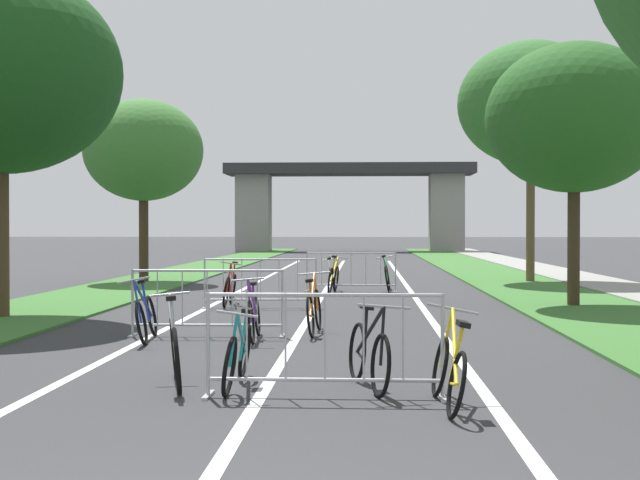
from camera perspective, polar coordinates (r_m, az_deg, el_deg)
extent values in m
cube|color=#386B2D|center=(32.86, -8.75, -2.10)|extent=(2.92, 69.57, 0.05)
cube|color=#386B2D|center=(32.50, 11.00, -2.14)|extent=(2.92, 69.57, 0.05)
cube|color=gray|center=(32.94, 15.29, -2.09)|extent=(2.06, 69.57, 0.08)
cube|color=silver|center=(23.88, 0.42, -3.24)|extent=(0.14, 40.25, 0.01)
cube|color=silver|center=(23.89, 5.90, -3.25)|extent=(0.14, 40.25, 0.01)
cube|color=silver|center=(24.09, -5.01, -3.21)|extent=(0.14, 40.25, 0.01)
cube|color=#2D2D30|center=(61.32, 1.96, 4.66)|extent=(17.42, 4.00, 0.73)
cube|color=gray|center=(61.68, -4.39, 1.77)|extent=(2.34, 2.40, 5.43)
cube|color=gray|center=(61.45, 8.32, 1.77)|extent=(2.34, 2.40, 5.43)
cylinder|color=#4C3823|center=(17.17, -20.27, -0.02)|extent=(0.29, 0.29, 2.92)
ellipsoid|color=#194719|center=(17.41, -20.32, 10.38)|extent=(4.48, 4.48, 3.81)
cylinder|color=#3D2D1E|center=(27.25, -11.54, 0.08)|extent=(0.29, 0.29, 2.71)
ellipsoid|color=#38702D|center=(27.36, -11.55, 5.82)|extent=(3.68, 3.68, 3.13)
cylinder|color=#3D2D1E|center=(19.20, 16.36, -0.36)|extent=(0.26, 0.26, 2.63)
ellipsoid|color=#23561E|center=(19.33, 16.40, 7.73)|extent=(3.75, 3.75, 3.19)
cylinder|color=brown|center=(27.38, 13.69, 1.26)|extent=(0.26, 0.26, 3.83)
ellipsoid|color=#2D6628|center=(27.65, 13.72, 8.74)|extent=(4.49, 4.49, 3.81)
cylinder|color=#ADADB2|center=(8.83, -7.39, -6.85)|extent=(0.04, 0.04, 1.05)
cube|color=#ADADB2|center=(8.91, -7.38, -10.10)|extent=(0.06, 0.44, 0.03)
cylinder|color=#ADADB2|center=(8.73, 8.08, -6.94)|extent=(0.04, 0.04, 1.05)
cube|color=#ADADB2|center=(8.81, 8.07, -10.23)|extent=(0.06, 0.44, 0.03)
cylinder|color=#ADADB2|center=(8.64, 0.30, -3.64)|extent=(2.35, 0.05, 0.04)
cylinder|color=#ADADB2|center=(8.75, 0.30, -9.20)|extent=(2.35, 0.05, 0.04)
cylinder|color=#ADADB2|center=(8.75, -4.85, -6.32)|extent=(0.02, 0.02, 0.87)
cylinder|color=#ADADB2|center=(8.71, -2.29, -6.35)|extent=(0.02, 0.02, 0.87)
cylinder|color=#ADADB2|center=(8.69, 0.30, -6.37)|extent=(0.02, 0.02, 0.87)
cylinder|color=#ADADB2|center=(8.68, 2.90, -6.38)|extent=(0.02, 0.02, 0.87)
cylinder|color=#ADADB2|center=(8.69, 5.49, -6.37)|extent=(0.02, 0.02, 0.87)
cylinder|color=#ADADB2|center=(13.86, -12.25, -4.06)|extent=(0.04, 0.04, 1.05)
cube|color=#ADADB2|center=(13.91, -12.24, -6.16)|extent=(0.07, 0.44, 0.03)
cylinder|color=#ADADB2|center=(13.49, -2.50, -4.18)|extent=(0.04, 0.04, 1.05)
cube|color=#ADADB2|center=(13.55, -2.50, -6.33)|extent=(0.07, 0.44, 0.03)
cylinder|color=#ADADB2|center=(13.59, -7.44, -2.01)|extent=(2.35, 0.10, 0.04)
cylinder|color=#ADADB2|center=(13.66, -7.44, -5.58)|extent=(2.35, 0.10, 0.04)
cylinder|color=#ADADB2|center=(13.76, -10.66, -3.72)|extent=(0.02, 0.02, 0.87)
cylinder|color=#ADADB2|center=(13.69, -9.06, -3.74)|extent=(0.02, 0.02, 0.87)
cylinder|color=#ADADB2|center=(13.62, -7.44, -3.76)|extent=(0.02, 0.02, 0.87)
cylinder|color=#ADADB2|center=(13.56, -5.80, -3.77)|extent=(0.02, 0.02, 0.87)
cylinder|color=#ADADB2|center=(13.52, -4.16, -3.79)|extent=(0.02, 0.02, 0.87)
cylinder|color=#ADADB2|center=(18.39, -7.61, -2.85)|extent=(0.04, 0.04, 1.05)
cube|color=#ADADB2|center=(18.43, -7.60, -4.43)|extent=(0.08, 0.44, 0.03)
cylinder|color=#ADADB2|center=(18.23, -0.27, -2.87)|extent=(0.04, 0.04, 1.05)
cube|color=#ADADB2|center=(18.27, -0.27, -4.47)|extent=(0.08, 0.44, 0.03)
cylinder|color=#ADADB2|center=(18.25, -3.95, -1.28)|extent=(2.34, 0.17, 0.04)
cylinder|color=#ADADB2|center=(18.30, -3.95, -3.94)|extent=(2.34, 0.17, 0.04)
cylinder|color=#ADADB2|center=(18.33, -6.39, -2.57)|extent=(0.02, 0.02, 0.87)
cylinder|color=#ADADB2|center=(18.30, -5.17, -2.58)|extent=(0.02, 0.02, 0.87)
cylinder|color=#ADADB2|center=(18.27, -3.95, -2.58)|extent=(0.02, 0.02, 0.87)
cylinder|color=#ADADB2|center=(18.24, -2.72, -2.59)|extent=(0.02, 0.02, 0.87)
cylinder|color=#ADADB2|center=(18.23, -1.50, -2.59)|extent=(0.02, 0.02, 0.87)
cylinder|color=#ADADB2|center=(22.99, -0.86, -2.10)|extent=(0.04, 0.04, 1.05)
cube|color=#ADADB2|center=(23.02, -0.86, -3.37)|extent=(0.08, 0.44, 0.03)
cylinder|color=#ADADB2|center=(22.83, 5.00, -2.13)|extent=(0.04, 0.04, 1.05)
cube|color=#ADADB2|center=(22.87, 5.00, -3.40)|extent=(0.08, 0.44, 0.03)
cylinder|color=#ADADB2|center=(22.86, 2.06, -0.85)|extent=(2.35, 0.16, 0.04)
cylinder|color=#ADADB2|center=(22.90, 2.06, -2.98)|extent=(2.35, 0.16, 0.04)
cylinder|color=#ADADB2|center=(22.94, 0.11, -1.88)|extent=(0.02, 0.02, 0.87)
cylinder|color=#ADADB2|center=(22.91, 1.08, -1.89)|extent=(0.02, 0.02, 0.87)
cylinder|color=#ADADB2|center=(22.88, 2.06, -1.89)|extent=(0.02, 0.02, 0.87)
cylinder|color=#ADADB2|center=(22.85, 3.04, -1.89)|extent=(0.02, 0.02, 0.87)
cylinder|color=#ADADB2|center=(22.84, 4.02, -1.90)|extent=(0.02, 0.02, 0.87)
torus|color=black|center=(7.86, 8.98, -9.41)|extent=(0.19, 0.62, 0.61)
torus|color=black|center=(8.85, 7.93, -8.25)|extent=(0.19, 0.62, 0.61)
cylinder|color=gold|center=(8.30, 8.85, -6.83)|extent=(0.11, 0.99, 0.62)
cylinder|color=gold|center=(8.11, 8.98, -7.42)|extent=(0.16, 0.11, 0.57)
cylinder|color=gold|center=(8.02, 8.76, -9.37)|extent=(0.05, 0.33, 0.07)
cylinder|color=gold|center=(8.79, 8.33, -6.39)|extent=(0.16, 0.08, 0.59)
cube|color=black|center=(8.05, 9.42, -5.48)|extent=(0.12, 0.25, 0.07)
cylinder|color=#99999E|center=(8.75, 8.74, -4.51)|extent=(0.52, 0.06, 0.13)
torus|color=black|center=(13.36, -0.63, -5.02)|extent=(0.14, 0.69, 0.68)
torus|color=black|center=(14.39, -0.16, -4.60)|extent=(0.14, 0.69, 0.68)
cylinder|color=orange|center=(13.83, -0.51, -3.56)|extent=(0.04, 1.01, 0.64)
cylinder|color=orange|center=(13.63, -0.58, -3.89)|extent=(0.10, 0.12, 0.58)
cylinder|color=orange|center=(13.53, -0.54, -5.05)|extent=(0.05, 0.34, 0.08)
cylinder|color=orange|center=(14.34, -0.27, -3.40)|extent=(0.10, 0.09, 0.61)
cube|color=black|center=(13.58, -0.70, -2.69)|extent=(0.12, 0.25, 0.06)
cylinder|color=#99999E|center=(14.30, -0.39, -2.21)|extent=(0.54, 0.06, 0.07)
torus|color=black|center=(8.98, -9.41, -7.87)|extent=(0.27, 0.70, 0.69)
torus|color=black|center=(9.98, -9.59, -7.00)|extent=(0.27, 0.70, 0.69)
cylinder|color=#B7B7BC|center=(9.42, -9.66, -5.61)|extent=(0.33, 0.95, 0.64)
cylinder|color=#B7B7BC|center=(9.23, -9.62, -5.84)|extent=(0.09, 0.13, 0.68)
cylinder|color=#B7B7BC|center=(9.15, -9.43, -7.88)|extent=(0.10, 0.32, 0.08)
cylinder|color=#B7B7BC|center=(9.92, -9.74, -5.28)|extent=(0.08, 0.10, 0.61)
cube|color=black|center=(9.16, -9.80, -3.76)|extent=(0.16, 0.26, 0.06)
cylinder|color=#99999E|center=(9.87, -9.89, -3.54)|extent=(0.44, 0.14, 0.06)
torus|color=black|center=(13.80, -11.04, -4.92)|extent=(0.24, 0.66, 0.64)
torus|color=black|center=(12.76, -11.68, -5.39)|extent=(0.24, 0.66, 0.64)
cylinder|color=#1E389E|center=(13.28, -11.59, -3.80)|extent=(0.05, 1.04, 0.66)
cylinder|color=#1E389E|center=(13.49, -11.42, -3.97)|extent=(0.17, 0.11, 0.61)
cylinder|color=#1E389E|center=(13.64, -11.12, -5.09)|extent=(0.07, 0.34, 0.08)
cylinder|color=#1E389E|center=(12.76, -11.94, -3.99)|extent=(0.16, 0.08, 0.63)
cube|color=black|center=(13.51, -11.65, -2.68)|extent=(0.13, 0.25, 0.07)
cylinder|color=#99999E|center=(12.77, -12.19, -2.59)|extent=(0.47, 0.08, 0.12)
torus|color=black|center=(13.66, -4.17, -4.98)|extent=(0.12, 0.65, 0.64)
torus|color=black|center=(12.67, -4.56, -5.43)|extent=(0.12, 0.65, 0.64)
cylinder|color=#662884|center=(13.16, -4.47, -3.83)|extent=(0.06, 0.97, 0.66)
cylinder|color=#662884|center=(13.36, -4.36, -4.10)|extent=(0.10, 0.12, 0.57)
cylinder|color=#662884|center=(13.50, -4.22, -5.15)|extent=(0.04, 0.32, 0.08)
cylinder|color=#662884|center=(12.67, -4.67, -4.02)|extent=(0.10, 0.09, 0.63)
cube|color=black|center=(13.37, -4.46, -2.89)|extent=(0.11, 0.24, 0.06)
cylinder|color=#99999E|center=(12.67, -4.79, -2.60)|extent=(0.48, 0.05, 0.07)
torus|color=black|center=(22.97, 0.86, -2.65)|extent=(0.19, 0.63, 0.62)
torus|color=black|center=(23.96, 0.79, -2.50)|extent=(0.19, 0.63, 0.62)
cylinder|color=silver|center=(23.43, 0.71, -1.95)|extent=(0.19, 0.96, 0.55)
cylinder|color=silver|center=(23.24, 0.73, -1.97)|extent=(0.15, 0.13, 0.61)
cylinder|color=silver|center=(23.13, 0.86, -2.68)|extent=(0.04, 0.32, 0.07)
cylinder|color=silver|center=(23.92, 0.68, -1.89)|extent=(0.13, 0.10, 0.52)
cube|color=black|center=(23.19, 0.59, -1.22)|extent=(0.12, 0.25, 0.07)
cylinder|color=#99999E|center=(23.89, 0.58, -1.28)|extent=(0.43, 0.06, 0.10)
torus|color=black|center=(9.68, 2.48, -7.36)|extent=(0.25, 0.65, 0.65)
torus|color=black|center=(8.74, 4.01, -8.25)|extent=(0.25, 0.65, 0.65)
cylinder|color=black|center=(9.20, 3.32, -5.96)|extent=(0.32, 0.92, 0.62)
cylinder|color=black|center=(9.38, 3.00, -6.17)|extent=(0.08, 0.12, 0.57)
cylinder|color=black|center=(9.53, 2.69, -7.64)|extent=(0.10, 0.31, 0.08)
cylinder|color=black|center=(8.73, 4.13, -6.32)|extent=(0.08, 0.10, 0.59)
cube|color=black|center=(9.39, 3.10, -4.43)|extent=(0.16, 0.26, 0.06)
cylinder|color=#99999E|center=(8.73, 4.25, -4.40)|extent=(0.54, 0.16, 0.08)
torus|color=black|center=(9.84, -4.97, -7.31)|extent=(0.13, 0.62, 0.62)
torus|color=black|center=(8.77, -5.98, -8.31)|extent=(0.13, 0.62, 0.62)
cylinder|color=#197A7F|center=(9.29, -5.21, -6.16)|extent=(0.11, 1.06, 0.56)
cylinder|color=#197A7F|center=(9.50, -5.06, -6.26)|extent=(0.12, 0.13, 0.54)
cylinder|color=#197A7F|center=(9.67, -5.13, -7.59)|extent=(0.04, 0.35, 0.07)
cylinder|color=#197A7F|center=(8.75, -5.73, -6.59)|extent=(0.12, 0.09, 0.53)
cube|color=black|center=(9.50, -4.81, -4.65)|extent=(0.11, 0.24, 0.06)
cylinder|color=#99999E|center=(8.74, -5.47, -4.87)|extent=(0.42, 0.03, 0.08)
torus|color=black|center=(22.91, 4.42, -2.57)|extent=(0.18, 0.69, 0.68)
torus|color=black|center=(23.86, 4.49, -2.43)|extent=(0.18, 0.69, 0.68)
cylinder|color=#1E7238|center=(23.34, 4.35, -1.83)|extent=(0.07, 0.93, 0.58)
cylinder|color=#1E7238|center=(23.16, 4.34, -1.86)|extent=(0.15, 0.11, 0.65)
cylinder|color=#1E7238|center=(23.06, 4.44, -2.61)|extent=(0.05, 0.31, 0.08)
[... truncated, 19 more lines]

